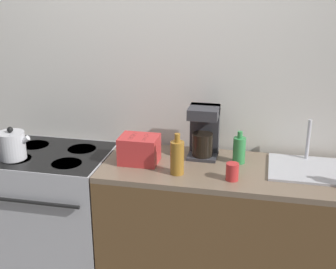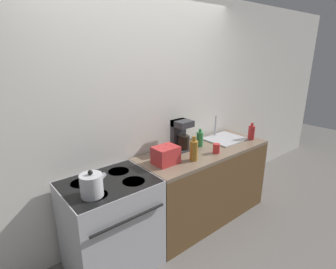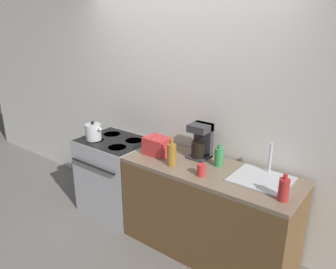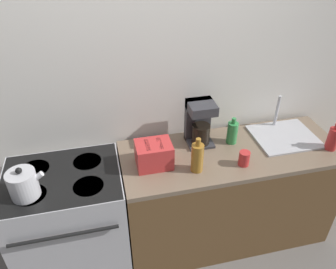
# 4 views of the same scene
# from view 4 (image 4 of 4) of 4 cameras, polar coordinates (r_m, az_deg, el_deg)

# --- Properties ---
(wall_back) EXTENTS (8.00, 0.05, 2.60)m
(wall_back) POSITION_cam_4_polar(r_m,az_deg,el_deg) (2.42, -4.28, 8.21)
(wall_back) COLOR silver
(wall_back) RESTS_ON ground_plane
(stove) EXTENTS (0.79, 0.66, 0.89)m
(stove) POSITION_cam_4_polar(r_m,az_deg,el_deg) (2.62, -16.48, -14.20)
(stove) COLOR #B7B7BC
(stove) RESTS_ON ground_plane
(counter_block) EXTENTS (1.66, 0.64, 0.89)m
(counter_block) POSITION_cam_4_polar(r_m,az_deg,el_deg) (2.77, 10.18, -10.16)
(counter_block) COLOR brown
(counter_block) RESTS_ON ground_plane
(kettle) EXTENTS (0.22, 0.18, 0.22)m
(kettle) POSITION_cam_4_polar(r_m,az_deg,el_deg) (2.21, -23.88, -7.91)
(kettle) COLOR silver
(kettle) RESTS_ON stove
(toaster) EXTENTS (0.25, 0.19, 0.18)m
(toaster) POSITION_cam_4_polar(r_m,az_deg,el_deg) (2.26, -2.48, -3.49)
(toaster) COLOR red
(toaster) RESTS_ON counter_block
(coffee_maker) EXTENTS (0.19, 0.20, 0.35)m
(coffee_maker) POSITION_cam_4_polar(r_m,az_deg,el_deg) (2.45, 5.53, 2.20)
(coffee_maker) COLOR #333338
(coffee_maker) RESTS_ON counter_block
(sink_tray) EXTENTS (0.48, 0.42, 0.28)m
(sink_tray) POSITION_cam_4_polar(r_m,az_deg,el_deg) (2.73, 19.52, -0.12)
(sink_tray) COLOR #B7B7BC
(sink_tray) RESTS_ON counter_block
(bottle_amber) EXTENTS (0.08, 0.08, 0.26)m
(bottle_amber) POSITION_cam_4_polar(r_m,az_deg,el_deg) (2.21, 5.12, -3.97)
(bottle_amber) COLOR #9E6B23
(bottle_amber) RESTS_ON counter_block
(bottle_green) EXTENTS (0.08, 0.08, 0.21)m
(bottle_green) POSITION_cam_4_polar(r_m,az_deg,el_deg) (2.52, 11.14, 0.37)
(bottle_green) COLOR #338C47
(bottle_green) RESTS_ON counter_block
(bottle_red) EXTENTS (0.08, 0.08, 0.22)m
(bottle_red) POSITION_cam_4_polar(r_m,az_deg,el_deg) (2.69, 26.78, -0.63)
(bottle_red) COLOR #B72828
(bottle_red) RESTS_ON counter_block
(cup_red) EXTENTS (0.08, 0.08, 0.11)m
(cup_red) POSITION_cam_4_polar(r_m,az_deg,el_deg) (2.34, 13.12, -4.08)
(cup_red) COLOR red
(cup_red) RESTS_ON counter_block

